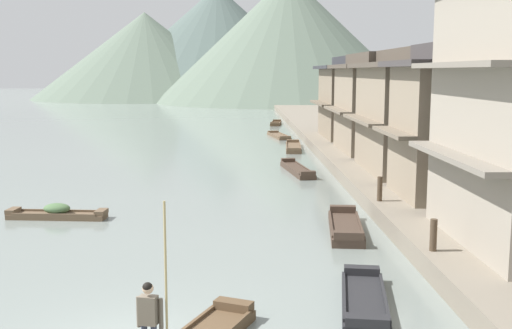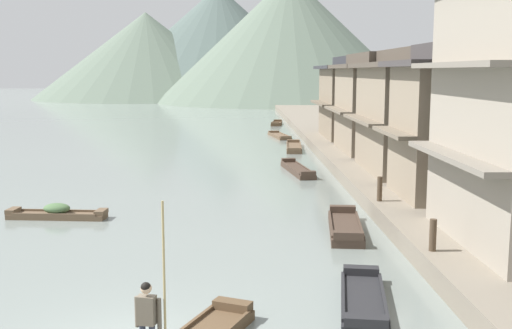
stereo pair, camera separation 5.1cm
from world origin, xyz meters
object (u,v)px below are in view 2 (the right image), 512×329
(boat_moored_second, at_px, (57,213))
(boat_midriver_upstream, at_px, (363,300))
(boatman_person, at_px, (148,314))
(house_waterfront_far, at_px, (362,98))
(house_waterfront_narrow, at_px, (374,104))
(mooring_post_dock_near, at_px, (433,235))
(boat_moored_far, at_px, (279,136))
(boat_midriver_drifting, at_px, (345,227))
(boat_upstream_distant, at_px, (297,170))
(boat_moored_nearest, at_px, (277,123))
(house_waterfront_second, at_px, (462,122))
(house_waterfront_tall, at_px, (426,112))
(mooring_post_dock_mid, at_px, (380,189))
(boat_moored_third, at_px, (294,147))

(boat_moored_second, height_order, boat_midriver_upstream, boat_moored_second)
(boatman_person, xyz_separation_m, house_waterfront_far, (10.84, 37.42, 2.20))
(house_waterfront_narrow, distance_m, mooring_post_dock_near, 22.82)
(boat_moored_second, relative_size, boat_moored_far, 0.76)
(boatman_person, distance_m, boat_moored_far, 43.84)
(boat_midriver_drifting, height_order, house_waterfront_far, house_waterfront_far)
(boat_upstream_distant, height_order, house_waterfront_narrow, house_waterfront_narrow)
(boat_moored_nearest, height_order, house_waterfront_second, house_waterfront_second)
(house_waterfront_tall, relative_size, mooring_post_dock_near, 8.65)
(house_waterfront_far, distance_m, mooring_post_dock_mid, 24.49)
(house_waterfront_tall, distance_m, mooring_post_dock_mid, 8.80)
(boat_moored_second, relative_size, house_waterfront_tall, 0.50)
(boat_moored_third, xyz_separation_m, boat_midriver_drifting, (-0.16, -23.95, 0.04))
(boat_midriver_drifting, bearing_deg, mooring_post_dock_near, -69.54)
(mooring_post_dock_near, distance_m, mooring_post_dock_mid, 6.87)
(boat_moored_third, relative_size, boat_upstream_distant, 1.05)
(boat_moored_nearest, height_order, boat_upstream_distant, boat_upstream_distant)
(house_waterfront_tall, height_order, mooring_post_dock_mid, house_waterfront_tall)
(boatman_person, xyz_separation_m, house_waterfront_second, (10.46, 14.21, 2.23))
(boat_midriver_upstream, height_order, boat_upstream_distant, boat_upstream_distant)
(house_waterfront_narrow, xyz_separation_m, mooring_post_dock_near, (-3.00, -22.48, -2.54))
(boat_moored_nearest, xyz_separation_m, boat_moored_third, (0.09, -21.19, -0.01))
(boat_midriver_upstream, bearing_deg, boat_moored_nearest, 89.14)
(boatman_person, height_order, house_waterfront_narrow, house_waterfront_narrow)
(boat_moored_third, bearing_deg, mooring_post_dock_mid, -85.90)
(boat_moored_second, distance_m, boat_midriver_drifting, 11.12)
(boat_moored_third, height_order, house_waterfront_tall, house_waterfront_tall)
(boatman_person, height_order, house_waterfront_second, house_waterfront_second)
(boat_moored_second, distance_m, boat_moored_far, 31.88)
(boat_moored_third, bearing_deg, boat_moored_nearest, 90.26)
(boatman_person, xyz_separation_m, boat_midriver_drifting, (5.32, 11.06, -1.26))
(boat_moored_nearest, distance_m, mooring_post_dock_near, 49.76)
(boat_moored_second, distance_m, mooring_post_dock_mid, 12.61)
(boat_midriver_upstream, relative_size, house_waterfront_narrow, 0.50)
(boat_midriver_drifting, bearing_deg, mooring_post_dock_mid, 53.32)
(house_waterfront_narrow, distance_m, mooring_post_dock_mid, 16.09)
(boat_moored_second, height_order, house_waterfront_tall, house_waterfront_tall)
(boat_moored_second, xyz_separation_m, boat_moored_third, (11.02, 21.58, -0.07))
(boatman_person, xyz_separation_m, boat_upstream_distant, (4.81, 24.42, -1.29))
(boat_moored_far, relative_size, house_waterfront_second, 0.84)
(boatman_person, relative_size, boat_midriver_upstream, 0.77)
(mooring_post_dock_near, bearing_deg, boat_moored_second, 151.05)
(boat_moored_far, xyz_separation_m, house_waterfront_tall, (6.01, -22.71, 3.53))
(boat_upstream_distant, bearing_deg, house_waterfront_narrow, 40.98)
(boat_moored_second, bearing_deg, house_waterfront_narrow, 44.91)
(boat_moored_third, bearing_deg, boat_midriver_drifting, -90.38)
(boat_moored_far, height_order, boat_midriver_drifting, boat_midriver_drifting)
(boat_moored_nearest, bearing_deg, boat_moored_second, -104.33)
(boat_moored_nearest, xyz_separation_m, mooring_post_dock_mid, (1.65, -42.85, 0.98))
(boat_moored_third, bearing_deg, boat_moored_second, -117.05)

